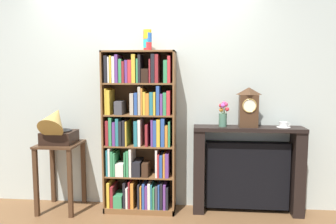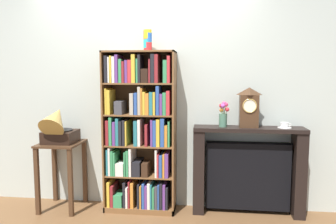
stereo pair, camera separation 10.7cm
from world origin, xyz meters
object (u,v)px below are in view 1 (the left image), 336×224
object	(u,v)px
side_table_left	(60,163)
flower_vase	(223,115)
mantel_clock	(249,107)
bookshelf	(140,135)
cup_stack	(147,41)
teacup_with_saucer	(284,125)
fireplace_mantel	(247,170)
gramophone	(57,127)

from	to	relation	value
side_table_left	flower_vase	bearing A→B (deg)	2.94
mantel_clock	side_table_left	bearing A→B (deg)	-177.30
bookshelf	cup_stack	bearing A→B (deg)	22.60
bookshelf	teacup_with_saucer	distance (m)	1.55
fireplace_mantel	bookshelf	bearing A→B (deg)	-177.06
gramophone	teacup_with_saucer	distance (m)	2.45
gramophone	teacup_with_saucer	world-z (taller)	gramophone
cup_stack	bookshelf	bearing A→B (deg)	-157.40
gramophone	fireplace_mantel	world-z (taller)	gramophone
fireplace_mantel	flower_vase	distance (m)	0.67
bookshelf	side_table_left	bearing A→B (deg)	-175.96
cup_stack	fireplace_mantel	world-z (taller)	cup_stack
cup_stack	teacup_with_saucer	size ratio (longest dim) A/B	1.59
cup_stack	side_table_left	distance (m)	1.66
bookshelf	teacup_with_saucer	bearing A→B (deg)	1.37
bookshelf	side_table_left	distance (m)	0.95
gramophone	fireplace_mantel	bearing A→B (deg)	5.18
fireplace_mantel	flower_vase	xyz separation A→B (m)	(-0.27, -0.03, 0.61)
side_table_left	flower_vase	distance (m)	1.88
cup_stack	flower_vase	distance (m)	1.14
side_table_left	gramophone	bearing A→B (deg)	-90.00
bookshelf	mantel_clock	xyz separation A→B (m)	(1.18, 0.03, 0.31)
teacup_with_saucer	side_table_left	bearing A→B (deg)	-177.66
cup_stack	teacup_with_saucer	bearing A→B (deg)	0.02
bookshelf	cup_stack	size ratio (longest dim) A/B	7.75
cup_stack	side_table_left	size ratio (longest dim) A/B	0.30
cup_stack	flower_vase	xyz separation A→B (m)	(0.82, -0.01, -0.80)
side_table_left	teacup_with_saucer	world-z (taller)	teacup_with_saucer
gramophone	flower_vase	bearing A→B (deg)	4.98
side_table_left	teacup_with_saucer	xyz separation A→B (m)	(2.44, 0.10, 0.44)
gramophone	mantel_clock	xyz separation A→B (m)	(2.07, 0.16, 0.21)
bookshelf	gramophone	bearing A→B (deg)	-171.86
side_table_left	flower_vase	world-z (taller)	flower_vase
bookshelf	gramophone	world-z (taller)	bookshelf
fireplace_mantel	gramophone	bearing A→B (deg)	-174.82
side_table_left	gramophone	world-z (taller)	gramophone
side_table_left	fireplace_mantel	bearing A→B (deg)	3.41
fireplace_mantel	flower_vase	size ratio (longest dim) A/B	4.24
bookshelf	fireplace_mantel	world-z (taller)	bookshelf
flower_vase	teacup_with_saucer	world-z (taller)	flower_vase
gramophone	cup_stack	bearing A→B (deg)	9.50
gramophone	teacup_with_saucer	bearing A→B (deg)	3.85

